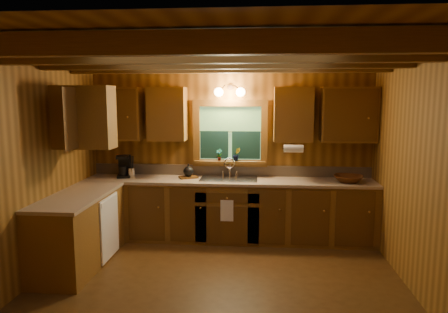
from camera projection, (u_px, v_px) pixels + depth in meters
room at (218, 172)px, 4.46m from camera, size 4.20×4.20×4.20m
ceiling_beams at (217, 58)px, 4.30m from camera, size 4.20×2.54×0.18m
base_cabinets at (192, 216)px, 5.90m from camera, size 4.20×2.22×0.86m
countertop at (193, 184)px, 5.84m from camera, size 4.20×2.24×0.04m
backsplash at (230, 170)px, 6.37m from camera, size 4.20×0.02×0.16m
dishwasher_panel at (110, 227)px, 5.38m from camera, size 0.02×0.60×0.80m
upper_cabinets at (188, 115)px, 5.84m from camera, size 4.19×1.77×0.78m
window at (230, 135)px, 6.27m from camera, size 1.12×0.08×1.00m
window_sill at (230, 162)px, 6.29m from camera, size 1.06×0.14×0.04m
wall_sconce at (230, 92)px, 6.06m from camera, size 0.45×0.21×0.17m
paper_towel_roll at (294, 149)px, 5.89m from camera, size 0.27×0.11×0.11m
dish_towel at (227, 211)px, 5.82m from camera, size 0.18×0.01×0.30m
sink at (229, 182)px, 6.11m from camera, size 0.82×0.48×0.43m
coffee_maker at (124, 166)px, 6.27m from camera, size 0.18×0.24×0.33m
utensil_crock at (131, 172)px, 6.25m from camera, size 0.11×0.11×0.32m
cutting_board at (188, 177)px, 6.20m from camera, size 0.32×0.28×0.02m
teakettle at (188, 171)px, 6.18m from camera, size 0.15×0.15×0.19m
wicker_basket at (348, 179)px, 5.88m from camera, size 0.48×0.48×0.10m
potted_plant_left at (219, 155)px, 6.28m from camera, size 0.11×0.09×0.18m
potted_plant_right at (237, 154)px, 6.25m from camera, size 0.13×0.12×0.20m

